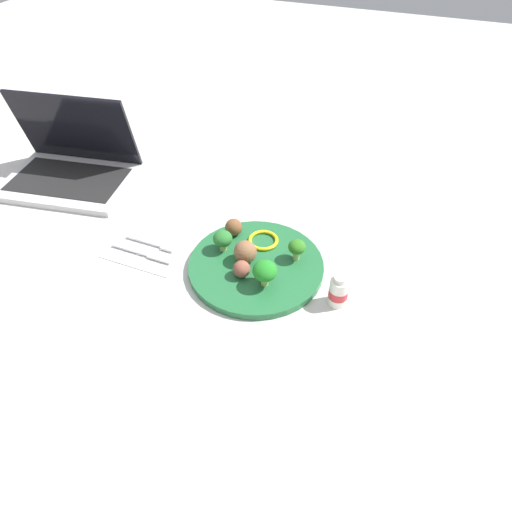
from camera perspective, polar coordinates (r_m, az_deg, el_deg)
ground_plane at (r=0.96m, az=-0.00°, el=-1.58°), size 4.00×4.00×0.00m
plate at (r=0.95m, az=-0.00°, el=-1.24°), size 0.28×0.28×0.02m
broccoli_floret_mid_right at (r=0.88m, az=1.10°, el=-1.90°), size 0.05×0.05×0.06m
broccoli_floret_back_right at (r=0.96m, az=-4.15°, el=2.11°), size 0.04×0.04×0.05m
broccoli_floret_center at (r=0.94m, az=5.10°, el=1.04°), size 0.04×0.04×0.05m
meatball_front_left at (r=1.01m, az=-2.79°, el=3.59°), size 0.04×0.04×0.04m
meatball_back_left at (r=0.94m, az=-1.31°, el=0.57°), size 0.05×0.05×0.05m
meatball_mid_right at (r=0.91m, az=-1.79°, el=-1.62°), size 0.03×0.03×0.03m
pepper_ring_back_left at (r=0.99m, az=0.91°, el=1.96°), size 0.07×0.07×0.01m
napkin at (r=1.03m, az=-13.39°, el=0.86°), size 0.17×0.12×0.01m
fork at (r=1.03m, az=-12.55°, el=1.58°), size 0.12×0.02×0.01m
knife at (r=1.01m, az=-13.63°, el=0.34°), size 0.15×0.02×0.01m
yogurt_bottle at (r=0.88m, az=10.20°, el=-4.33°), size 0.04×0.04×0.07m
laptop at (r=1.29m, az=-22.01°, el=10.30°), size 0.35×0.27×0.21m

